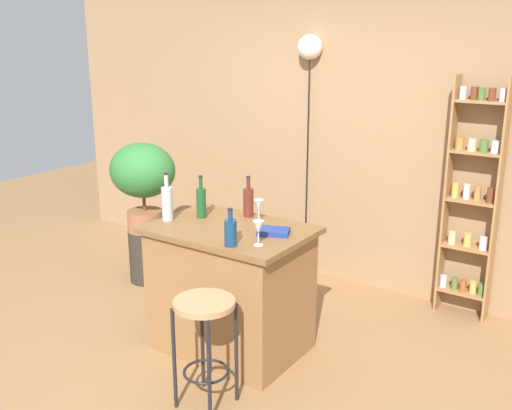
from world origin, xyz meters
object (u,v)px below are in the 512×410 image
Objects in this scene: spice_shelf at (472,198)px; bottle_wine_red at (231,232)px; potted_plant at (143,176)px; pendant_globe_light at (310,51)px; plant_stool at (147,255)px; wine_glass_center at (258,228)px; wine_glass_left at (259,206)px; cookbook at (274,232)px; bottle_vinegar at (248,201)px; bar_stool at (205,327)px; bottle_sauce_amber at (167,202)px; bottle_soda_blue at (201,202)px.

spice_shelf is 7.79× the size of bottle_wine_red.
potted_plant is 3.26× the size of bottle_wine_red.
pendant_globe_light is at bearing 104.65° from bottle_wine_red.
spice_shelf is 2.88m from plant_stool.
pendant_globe_light is at bearing 178.43° from spice_shelf.
potted_plant reaches higher than wine_glass_center.
wine_glass_center is 0.07× the size of pendant_globe_light.
wine_glass_left is 0.78× the size of cookbook.
bottle_vinegar reaches higher than wine_glass_left.
potted_plant is 1.84m from pendant_globe_light.
potted_plant is at bearing 144.09° from bar_stool.
pendant_globe_light is at bearing 82.50° from bottle_sauce_amber.
bottle_sauce_amber is 0.83m from cookbook.
spice_shelf is at bearing 43.22° from bottle_sauce_amber.
potted_plant is 3.85× the size of cookbook.
bottle_soda_blue is 1.04× the size of bottle_vinegar.
bottle_sauce_amber is at bearing -136.79° from bottle_vinegar.
plant_stool is 1.91m from cookbook.
bottle_sauce_amber is at bearing 144.83° from bar_stool.
potted_plant is 4.93× the size of wine_glass_center.
wine_glass_left reaches higher than plant_stool.
bottle_soda_blue is 1.80m from pendant_globe_light.
pendant_globe_light is (0.06, 1.47, 1.04)m from bottle_soda_blue.
plant_stool is at bearing 156.90° from wine_glass_center.
bottle_sauce_amber is (-0.16, -0.19, 0.01)m from bottle_soda_blue.
cookbook is at bearing -1.85° from bottle_soda_blue.
bar_stool is 4.27× the size of wine_glass_left.
bottle_vinegar is (-1.29, -1.21, 0.05)m from spice_shelf.
bar_stool is 2.00× the size of bottle_sauce_amber.
bottle_soda_blue is at bearing -24.33° from plant_stool.
spice_shelf is 1.77m from bottle_vinegar.
bottle_sauce_amber is at bearing -36.52° from plant_stool.
bottle_wine_red reaches higher than wine_glass_left.
pendant_globe_light is (1.12, 0.99, 1.84)m from plant_stool.
bar_stool is at bearing -113.95° from spice_shelf.
spice_shelf is at bearing 19.82° from plant_stool.
potted_plant reaches higher than bottle_sauce_amber.
potted_plant is 1.90m from wine_glass_center.
bottle_sauce_amber reaches higher than bottle_vinegar.
bottle_sauce_amber is at bearing -149.24° from wine_glass_left.
bottle_sauce_amber is 0.16× the size of pendant_globe_light.
bottle_wine_red reaches higher than bar_stool.
bottle_vinegar is 0.64m from bottle_wine_red.
wine_glass_left is at bearing -75.18° from pendant_globe_light.
bottle_vinegar is at bearing -11.24° from potted_plant.
bottle_wine_red is at bearing -143.74° from wine_glass_center.
bottle_sauce_amber reaches higher than bar_stool.
bottle_sauce_amber reaches higher than wine_glass_left.
bottle_sauce_amber is (-0.70, 0.18, 0.04)m from bottle_wine_red.
spice_shelf reaches higher than bottle_sauce_amber.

